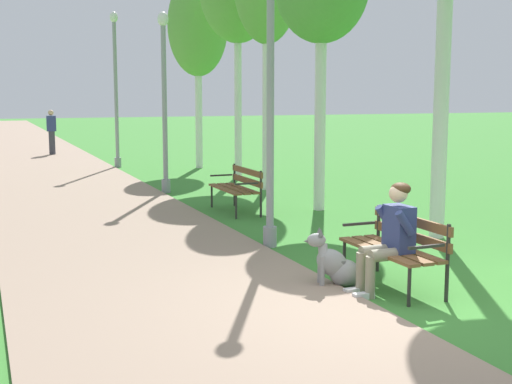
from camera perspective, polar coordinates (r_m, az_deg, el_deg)
ground_plane at (r=7.41m, az=12.02°, el=-9.49°), size 120.00×120.00×0.00m
paved_path at (r=29.97m, az=-18.31°, el=3.54°), size 3.63×60.00×0.04m
park_bench_near at (r=8.09m, az=11.65°, el=-4.23°), size 0.55×1.50×0.85m
park_bench_mid at (r=12.96m, az=-1.50°, el=0.57°), size 0.55×1.50×0.85m
person_seated_on_near_bench at (r=7.80m, az=11.12°, el=-3.41°), size 0.74×0.49×1.25m
dog_grey at (r=8.03m, az=6.68°, el=-6.05°), size 0.82×0.40×0.71m
lamp_post_near at (r=9.85m, az=1.20°, el=7.96°), size 0.24×0.24×4.23m
lamp_post_mid at (r=15.53m, az=-7.62°, el=7.55°), size 0.24×0.24×4.01m
lamp_post_far at (r=21.22m, az=-11.58°, el=8.47°), size 0.24×0.24×4.64m
birch_tree_sixth at (r=20.86m, az=-4.87°, el=13.53°), size 1.79×1.68×5.71m
pedestrian_distant at (r=26.01m, az=-16.63°, el=4.78°), size 0.32×0.22×1.65m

